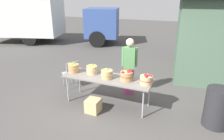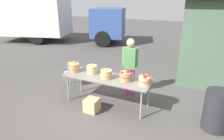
{
  "view_description": "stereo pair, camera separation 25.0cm",
  "coord_description": "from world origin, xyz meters",
  "px_view_note": "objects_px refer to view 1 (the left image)",
  "views": [
    {
      "loc": [
        1.97,
        -4.31,
        2.69
      ],
      "look_at": [
        0.0,
        0.3,
        0.85
      ],
      "focal_mm": 32.27,
      "sensor_mm": 36.0,
      "label": 1
    },
    {
      "loc": [
        2.2,
        -4.21,
        2.69
      ],
      "look_at": [
        0.0,
        0.3,
        0.85
      ],
      "focal_mm": 32.27,
      "sensor_mm": 36.0,
      "label": 2
    }
  ],
  "objects_px": {
    "market_table": "(107,79)",
    "apple_basket_red_0": "(127,76)",
    "apple_basket_green_2": "(107,74)",
    "vendor_adult": "(129,63)",
    "apple_basket_green_0": "(73,68)",
    "folding_chair": "(71,72)",
    "apple_basket_red_1": "(146,80)",
    "trash_barrel": "(217,108)",
    "box_truck": "(43,18)",
    "produce_crate": "(93,106)",
    "apple_basket_green_1": "(92,69)"
  },
  "relations": [
    {
      "from": "apple_basket_green_2",
      "to": "box_truck",
      "type": "relative_size",
      "value": 0.04
    },
    {
      "from": "apple_basket_red_1",
      "to": "folding_chair",
      "type": "height_order",
      "value": "apple_basket_red_1"
    },
    {
      "from": "apple_basket_red_1",
      "to": "vendor_adult",
      "type": "bearing_deg",
      "value": 131.22
    },
    {
      "from": "trash_barrel",
      "to": "vendor_adult",
      "type": "bearing_deg",
      "value": 162.62
    },
    {
      "from": "market_table",
      "to": "box_truck",
      "type": "bearing_deg",
      "value": 140.93
    },
    {
      "from": "apple_basket_green_2",
      "to": "trash_barrel",
      "type": "relative_size",
      "value": 0.34
    },
    {
      "from": "apple_basket_green_2",
      "to": "produce_crate",
      "type": "height_order",
      "value": "apple_basket_green_2"
    },
    {
      "from": "apple_basket_green_0",
      "to": "apple_basket_red_1",
      "type": "height_order",
      "value": "apple_basket_green_0"
    },
    {
      "from": "market_table",
      "to": "apple_basket_green_2",
      "type": "height_order",
      "value": "apple_basket_green_2"
    },
    {
      "from": "apple_basket_green_0",
      "to": "trash_barrel",
      "type": "distance_m",
      "value": 3.59
    },
    {
      "from": "apple_basket_red_0",
      "to": "produce_crate",
      "type": "distance_m",
      "value": 1.1
    },
    {
      "from": "apple_basket_green_2",
      "to": "folding_chair",
      "type": "distance_m",
      "value": 1.59
    },
    {
      "from": "box_truck",
      "to": "produce_crate",
      "type": "bearing_deg",
      "value": -59.51
    },
    {
      "from": "apple_basket_green_2",
      "to": "vendor_adult",
      "type": "relative_size",
      "value": 0.19
    },
    {
      "from": "market_table",
      "to": "apple_basket_green_1",
      "type": "distance_m",
      "value": 0.51
    },
    {
      "from": "apple_basket_green_2",
      "to": "apple_basket_green_1",
      "type": "bearing_deg",
      "value": 165.1
    },
    {
      "from": "apple_basket_green_1",
      "to": "folding_chair",
      "type": "bearing_deg",
      "value": 156.25
    },
    {
      "from": "apple_basket_green_1",
      "to": "apple_basket_red_0",
      "type": "height_order",
      "value": "apple_basket_red_0"
    },
    {
      "from": "apple_basket_green_2",
      "to": "produce_crate",
      "type": "bearing_deg",
      "value": -111.01
    },
    {
      "from": "vendor_adult",
      "to": "apple_basket_red_0",
      "type": "bearing_deg",
      "value": 88.9
    },
    {
      "from": "box_truck",
      "to": "trash_barrel",
      "type": "xyz_separation_m",
      "value": [
        9.27,
        -5.39,
        -1.04
      ]
    },
    {
      "from": "apple_basket_green_0",
      "to": "produce_crate",
      "type": "bearing_deg",
      "value": -30.1
    },
    {
      "from": "market_table",
      "to": "produce_crate",
      "type": "distance_m",
      "value": 0.76
    },
    {
      "from": "apple_basket_red_1",
      "to": "produce_crate",
      "type": "height_order",
      "value": "apple_basket_red_1"
    },
    {
      "from": "apple_basket_green_1",
      "to": "apple_basket_red_0",
      "type": "relative_size",
      "value": 0.93
    },
    {
      "from": "box_truck",
      "to": "trash_barrel",
      "type": "relative_size",
      "value": 8.99
    },
    {
      "from": "apple_basket_green_2",
      "to": "apple_basket_red_0",
      "type": "relative_size",
      "value": 0.95
    },
    {
      "from": "apple_basket_green_2",
      "to": "vendor_adult",
      "type": "xyz_separation_m",
      "value": [
        0.32,
        0.8,
        0.1
      ]
    },
    {
      "from": "apple_basket_green_0",
      "to": "apple_basket_red_1",
      "type": "relative_size",
      "value": 1.0
    },
    {
      "from": "folding_chair",
      "to": "produce_crate",
      "type": "distance_m",
      "value": 1.66
    },
    {
      "from": "apple_basket_red_1",
      "to": "trash_barrel",
      "type": "distance_m",
      "value": 1.62
    },
    {
      "from": "apple_basket_green_1",
      "to": "apple_basket_red_0",
      "type": "distance_m",
      "value": 1.0
    },
    {
      "from": "apple_basket_green_1",
      "to": "produce_crate",
      "type": "relative_size",
      "value": 0.91
    },
    {
      "from": "apple_basket_red_1",
      "to": "trash_barrel",
      "type": "relative_size",
      "value": 0.35
    },
    {
      "from": "apple_basket_red_1",
      "to": "produce_crate",
      "type": "bearing_deg",
      "value": -157.61
    },
    {
      "from": "folding_chair",
      "to": "apple_basket_green_2",
      "type": "bearing_deg",
      "value": 98.35
    },
    {
      "from": "apple_basket_green_0",
      "to": "folding_chair",
      "type": "xyz_separation_m",
      "value": [
        -0.44,
        0.52,
        -0.36
      ]
    },
    {
      "from": "apple_basket_green_1",
      "to": "produce_crate",
      "type": "bearing_deg",
      "value": -61.02
    },
    {
      "from": "apple_basket_green_2",
      "to": "apple_basket_red_1",
      "type": "xyz_separation_m",
      "value": [
        1.0,
        0.03,
        0.0
      ]
    },
    {
      "from": "vendor_adult",
      "to": "folding_chair",
      "type": "relative_size",
      "value": 1.91
    },
    {
      "from": "folding_chair",
      "to": "produce_crate",
      "type": "xyz_separation_m",
      "value": [
        1.28,
        -1.0,
        -0.34
      ]
    },
    {
      "from": "market_table",
      "to": "apple_basket_red_0",
      "type": "xyz_separation_m",
      "value": [
        0.51,
        0.01,
        0.16
      ]
    },
    {
      "from": "apple_basket_green_1",
      "to": "apple_basket_red_1",
      "type": "height_order",
      "value": "apple_basket_green_1"
    },
    {
      "from": "folding_chair",
      "to": "market_table",
      "type": "bearing_deg",
      "value": 100.13
    },
    {
      "from": "market_table",
      "to": "apple_basket_red_0",
      "type": "bearing_deg",
      "value": 1.65
    },
    {
      "from": "apple_basket_green_1",
      "to": "trash_barrel",
      "type": "distance_m",
      "value": 3.08
    },
    {
      "from": "trash_barrel",
      "to": "apple_basket_red_0",
      "type": "bearing_deg",
      "value": -179.04
    },
    {
      "from": "box_truck",
      "to": "apple_basket_green_2",
      "type": "bearing_deg",
      "value": -56.56
    },
    {
      "from": "produce_crate",
      "to": "box_truck",
      "type": "bearing_deg",
      "value": 137.74
    },
    {
      "from": "market_table",
      "to": "box_truck",
      "type": "relative_size",
      "value": 0.29
    }
  ]
}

